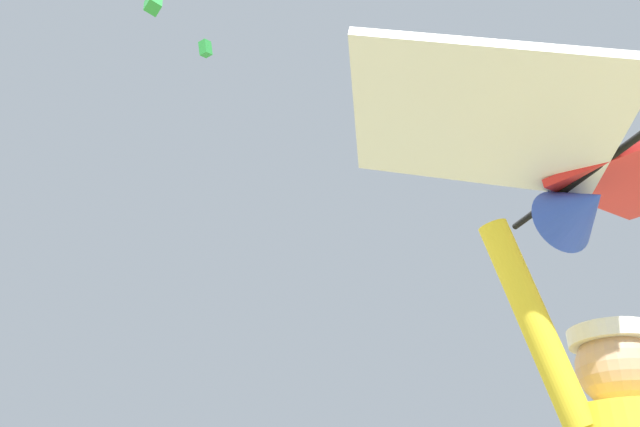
{
  "coord_description": "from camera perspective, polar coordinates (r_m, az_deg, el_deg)",
  "views": [
    {
      "loc": [
        -1.24,
        -1.71,
        1.02
      ],
      "look_at": [
        0.32,
        1.74,
        3.06
      ],
      "focal_mm": 35.28,
      "sensor_mm": 36.0,
      "label": 1
    }
  ],
  "objects": [
    {
      "name": "distant_kite_green_high_right",
      "position": [
        29.23,
        -14.9,
        17.88
      ],
      "size": [
        0.72,
        1.02,
        1.13
      ],
      "color": "green"
    },
    {
      "name": "distant_kite_green_far_center",
      "position": [
        30.47,
        -10.35,
        14.51
      ],
      "size": [
        0.73,
        0.68,
        0.79
      ],
      "color": "green"
    },
    {
      "name": "held_stunt_kite",
      "position": [
        2.3,
        23.12,
        4.33
      ],
      "size": [
        1.86,
        1.05,
        0.41
      ],
      "color": "black"
    }
  ]
}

